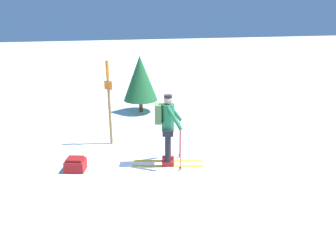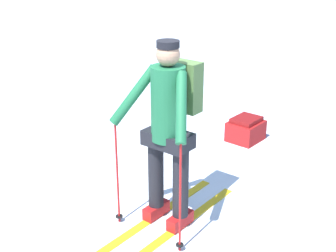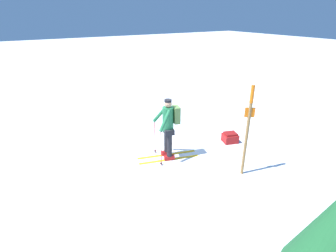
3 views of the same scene
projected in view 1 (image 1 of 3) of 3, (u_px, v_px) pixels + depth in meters
name	position (u px, v px, depth m)	size (l,w,h in m)	color
ground_plane	(160.00, 165.00, 8.22)	(80.00, 80.00, 0.00)	white
skier	(167.00, 126.00, 7.94)	(1.81, 0.93, 1.78)	gold
dropped_backpack	(76.00, 164.00, 7.86)	(0.55, 0.51, 0.33)	maroon
trail_marker	(109.00, 96.00, 9.09)	(0.21, 0.16, 2.39)	olive
pine_tree	(140.00, 78.00, 12.17)	(1.28, 1.28, 2.13)	#4C331E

